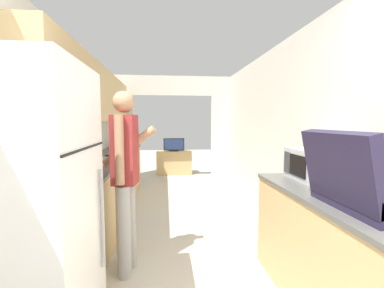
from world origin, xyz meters
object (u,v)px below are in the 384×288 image
suitcase (361,187)px  person (125,176)px  tv_cabinet (174,162)px  refrigerator (27,214)px  television (174,145)px  knife (108,155)px  range_oven (102,193)px  microwave (314,164)px

suitcase → person: bearing=147.1°
tv_cabinet → refrigerator: bearing=-101.2°
person → television: bearing=1.7°
person → suitcase: person is taller
suitcase → knife: bearing=127.9°
television → knife: television is taller
range_oven → microwave: (2.23, -1.38, 0.59)m
range_oven → tv_cabinet: 3.56m
microwave → tv_cabinet: bearing=103.2°
refrigerator → tv_cabinet: size_ratio=1.89×
suitcase → microwave: suitcase is taller
refrigerator → suitcase: 2.02m
microwave → range_oven: bearing=148.2°
person → tv_cabinet: (0.61, 4.55, -0.61)m
range_oven → suitcase: size_ratio=1.67×
microwave → knife: (-2.24, 1.86, -0.13)m
person → microwave: bearing=-87.9°
suitcase → tv_cabinet: suitcase is taller
person → refrigerator: bearing=160.8°
suitcase → tv_cabinet: (-0.94, 5.55, -0.73)m
suitcase → refrigerator: bearing=175.0°
range_oven → person: 1.35m
range_oven → tv_cabinet: range_oven is taller
suitcase → knife: suitcase is taller
suitcase → tv_cabinet: bearing=99.7°
suitcase → microwave: (0.18, 0.78, 0.00)m
tv_cabinet → range_oven: bearing=-108.1°
microwave → knife: microwave is taller
suitcase → knife: (-2.06, 2.65, -0.13)m
tv_cabinet → television: bearing=-90.0°
tv_cabinet → knife: 3.17m
knife → microwave: bearing=-71.4°
suitcase → television: suitcase is taller
refrigerator → microwave: refrigerator is taller
tv_cabinet → knife: (-1.12, -2.90, 0.60)m
person → television: 4.55m
refrigerator → knife: (-0.06, 2.47, 0.02)m
refrigerator → range_oven: bearing=91.3°
refrigerator → range_oven: (-0.04, 1.99, -0.43)m
range_oven → knife: bearing=91.5°
microwave → television: (-1.12, 4.72, -0.24)m
refrigerator → tv_cabinet: refrigerator is taller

